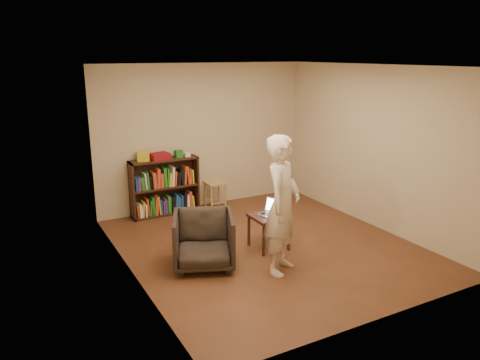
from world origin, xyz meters
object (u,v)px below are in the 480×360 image
armchair (204,240)px  side_table (269,221)px  laptop (272,211)px  person (282,205)px  stool (215,187)px  bookshelf (165,190)px

armchair → side_table: armchair is taller
armchair → laptop: bearing=29.0°
side_table → armchair: bearing=-174.3°
laptop → person: person is taller
stool → laptop: 1.98m
side_table → person: (-0.24, -0.71, 0.49)m
bookshelf → side_table: 2.30m
bookshelf → laptop: (0.87, -2.14, 0.12)m
armchair → side_table: size_ratio=1.62×
person → laptop: bearing=30.0°
laptop → person: bearing=-47.7°
armchair → side_table: bearing=28.6°
stool → side_table: stool is taller
side_table → stool: bearing=87.6°
bookshelf → stool: bearing=-10.0°
side_table → laptop: (0.05, 0.01, 0.14)m
bookshelf → laptop: bookshelf is taller
armchair → laptop: (1.13, 0.12, 0.19)m
bookshelf → laptop: size_ratio=3.05×
bookshelf → side_table: size_ratio=2.40×
side_table → laptop: 0.15m
stool → person: 2.76m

